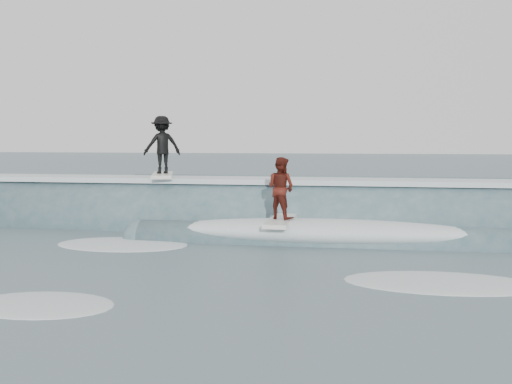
# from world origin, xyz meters

# --- Properties ---
(ground) EXTENTS (160.00, 160.00, 0.00)m
(ground) POSITION_xyz_m (0.00, 0.00, 0.00)
(ground) COLOR #40515D
(ground) RESTS_ON ground
(breaking_wave) EXTENTS (23.22, 4.11, 2.65)m
(breaking_wave) POSITION_xyz_m (0.16, 4.26, 0.03)
(breaking_wave) COLOR #38585E
(breaking_wave) RESTS_ON ground
(surfer_black) EXTENTS (1.22, 2.07, 1.74)m
(surfer_black) POSITION_xyz_m (-2.88, 4.46, 2.23)
(surfer_black) COLOR silver
(surfer_black) RESTS_ON ground
(surfer_red) EXTENTS (0.90, 2.02, 1.58)m
(surfer_red) POSITION_xyz_m (0.79, 2.26, 1.20)
(surfer_red) COLOR silver
(surfer_red) RESTS_ON ground
(whitewater) EXTENTS (15.54, 6.93, 0.10)m
(whitewater) POSITION_xyz_m (-1.76, -0.57, 0.00)
(whitewater) COLOR silver
(whitewater) RESTS_ON ground
(far_swells) EXTENTS (39.92, 8.65, 0.80)m
(far_swells) POSITION_xyz_m (-0.96, 17.65, 0.00)
(far_swells) COLOR #38585E
(far_swells) RESTS_ON ground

